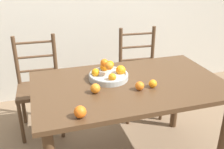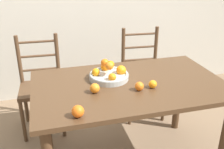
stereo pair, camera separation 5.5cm
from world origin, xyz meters
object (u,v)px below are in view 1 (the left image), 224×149
object	(u,v)px
orange_loose_2	(95,88)
chair_left	(39,88)
orange_loose_3	(80,112)
orange_loose_0	(140,86)
orange_loose_1	(153,84)
chair_right	(140,75)
fruit_bowl	(109,74)

from	to	relation	value
orange_loose_2	chair_left	bearing A→B (deg)	114.74
orange_loose_2	orange_loose_3	bearing A→B (deg)	-120.10
orange_loose_0	orange_loose_2	xyz separation A→B (m)	(-0.32, 0.05, 0.00)
orange_loose_1	chair_left	size ratio (longest dim) A/B	0.06
chair_right	fruit_bowl	bearing A→B (deg)	-126.16
orange_loose_0	orange_loose_1	distance (m)	0.11
orange_loose_1	orange_loose_3	xyz separation A→B (m)	(-0.59, -0.24, 0.01)
fruit_bowl	orange_loose_1	bearing A→B (deg)	-41.83
orange_loose_0	chair_right	size ratio (longest dim) A/B	0.07
orange_loose_0	chair_left	xyz separation A→B (m)	(-0.71, 0.89, -0.35)
orange_loose_1	chair_right	xyz separation A→B (m)	(0.28, 0.88, -0.35)
orange_loose_0	chair_right	bearing A→B (deg)	66.53
orange_loose_1	chair_right	bearing A→B (deg)	72.55
orange_loose_1	chair_left	bearing A→B (deg)	132.87
chair_left	orange_loose_1	bearing A→B (deg)	-44.74
fruit_bowl	chair_left	xyz separation A→B (m)	(-0.55, 0.64, -0.36)
orange_loose_1	orange_loose_2	bearing A→B (deg)	174.88
orange_loose_3	chair_left	size ratio (longest dim) A/B	0.08
orange_loose_0	chair_right	xyz separation A→B (m)	(0.39, 0.89, -0.35)
orange_loose_0	orange_loose_2	world-z (taller)	orange_loose_2
orange_loose_0	orange_loose_2	size ratio (longest dim) A/B	0.92
orange_loose_1	chair_left	distance (m)	1.25
fruit_bowl	orange_loose_3	bearing A→B (deg)	-123.58
orange_loose_1	chair_right	size ratio (longest dim) A/B	0.06
fruit_bowl	chair_left	size ratio (longest dim) A/B	0.32
orange_loose_2	chair_left	size ratio (longest dim) A/B	0.07
fruit_bowl	orange_loose_3	size ratio (longest dim) A/B	4.09
orange_loose_0	orange_loose_1	xyz separation A→B (m)	(0.11, 0.01, -0.00)
orange_loose_0	orange_loose_1	size ratio (longest dim) A/B	1.08
fruit_bowl	orange_loose_0	xyz separation A→B (m)	(0.16, -0.25, -0.01)
chair_left	orange_loose_0	bearing A→B (deg)	-49.20
orange_loose_0	orange_loose_2	bearing A→B (deg)	171.16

